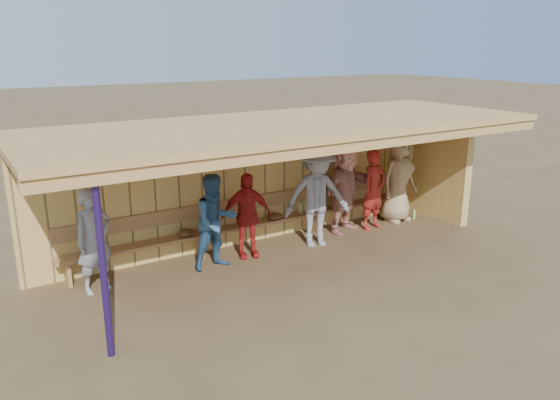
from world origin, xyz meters
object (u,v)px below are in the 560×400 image
(player_e, at_px, (317,196))
(player_h, at_px, (399,178))
(player_d, at_px, (246,215))
(bench, at_px, (259,217))
(player_c, at_px, (216,222))
(player_a, at_px, (94,241))
(player_g, at_px, (374,190))
(player_f, at_px, (344,187))

(player_e, height_order, player_h, player_e)
(player_d, distance_m, bench, 0.80)
(player_c, xyz_separation_m, player_e, (2.09, -0.05, 0.15))
(player_d, xyz_separation_m, player_e, (1.41, -0.21, 0.20))
(player_a, height_order, bench, player_a)
(player_c, bearing_deg, player_e, -4.64)
(player_h, bearing_deg, player_c, 178.75)
(player_d, distance_m, player_e, 1.44)
(player_c, bearing_deg, player_g, -1.31)
(bench, bearing_deg, player_h, -7.40)
(player_h, relative_size, bench, 0.25)
(player_e, height_order, player_g, player_e)
(player_a, xyz_separation_m, player_d, (2.69, 0.01, -0.05))
(bench, bearing_deg, player_f, -10.34)
(player_g, distance_m, bench, 2.52)
(player_g, bearing_deg, bench, 157.92)
(player_e, bearing_deg, bench, 157.18)
(player_g, bearing_deg, player_e, 176.85)
(player_g, distance_m, player_h, 0.82)
(player_c, relative_size, bench, 0.22)
(player_f, relative_size, player_g, 1.11)
(player_a, relative_size, bench, 0.22)
(player_f, height_order, player_g, player_f)
(player_a, distance_m, player_g, 5.69)
(player_e, bearing_deg, player_h, 24.56)
(player_a, height_order, player_d, player_a)
(player_d, height_order, player_f, player_f)
(player_d, relative_size, player_f, 0.84)
(player_d, relative_size, bench, 0.21)
(player_a, relative_size, player_f, 0.90)
(player_e, distance_m, player_f, 1.05)
(player_e, bearing_deg, player_g, 23.90)
(player_a, bearing_deg, player_f, -15.54)
(player_h, bearing_deg, player_d, 176.91)
(player_a, distance_m, player_h, 6.49)
(player_e, bearing_deg, player_d, -170.89)
(player_a, height_order, player_g, player_g)
(player_a, xyz_separation_m, player_e, (4.10, -0.19, 0.15))
(player_d, relative_size, player_h, 0.82)
(player_f, height_order, player_h, player_h)
(player_a, distance_m, player_d, 2.69)
(player_h, distance_m, bench, 3.30)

